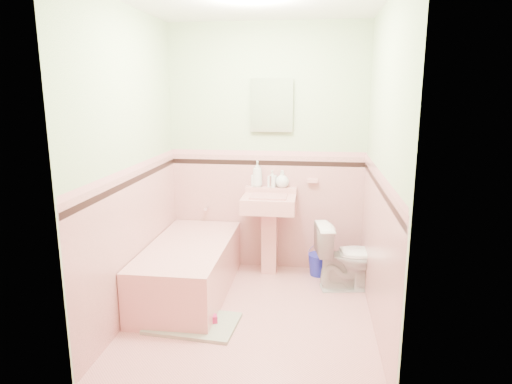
# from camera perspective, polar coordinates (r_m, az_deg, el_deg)

# --- Properties ---
(floor) EXTENTS (2.20, 2.20, 0.00)m
(floor) POSITION_cam_1_polar(r_m,az_deg,el_deg) (3.95, -0.49, -15.11)
(floor) COLOR pink
(floor) RESTS_ON ground
(wall_back) EXTENTS (2.50, 0.00, 2.50)m
(wall_back) POSITION_cam_1_polar(r_m,az_deg,el_deg) (4.63, 1.38, 5.32)
(wall_back) COLOR #F6EBC8
(wall_back) RESTS_ON ground
(wall_front) EXTENTS (2.50, 0.00, 2.50)m
(wall_front) POSITION_cam_1_polar(r_m,az_deg,el_deg) (2.48, -4.07, -1.14)
(wall_front) COLOR #F6EBC8
(wall_front) RESTS_ON ground
(wall_left) EXTENTS (0.00, 2.50, 2.50)m
(wall_left) POSITION_cam_1_polar(r_m,az_deg,el_deg) (3.81, -15.60, 3.28)
(wall_left) COLOR #F6EBC8
(wall_left) RESTS_ON ground
(wall_right) EXTENTS (0.00, 2.50, 2.50)m
(wall_right) POSITION_cam_1_polar(r_m,az_deg,el_deg) (3.55, 15.69, 2.60)
(wall_right) COLOR #F6EBC8
(wall_right) RESTS_ON ground
(wainscot_back) EXTENTS (2.00, 0.00, 2.00)m
(wainscot_back) POSITION_cam_1_polar(r_m,az_deg,el_deg) (4.74, 1.32, -2.52)
(wainscot_back) COLOR pink
(wainscot_back) RESTS_ON ground
(wainscot_front) EXTENTS (2.00, 0.00, 2.00)m
(wainscot_front) POSITION_cam_1_polar(r_m,az_deg,el_deg) (2.72, -3.80, -14.48)
(wainscot_front) COLOR pink
(wainscot_front) RESTS_ON ground
(wainscot_left) EXTENTS (0.00, 2.20, 2.20)m
(wainscot_left) POSITION_cam_1_polar(r_m,az_deg,el_deg) (3.96, -14.88, -6.03)
(wainscot_left) COLOR pink
(wainscot_left) RESTS_ON ground
(wainscot_right) EXTENTS (0.00, 2.20, 2.20)m
(wainscot_right) POSITION_cam_1_polar(r_m,az_deg,el_deg) (3.71, 14.91, -7.32)
(wainscot_right) COLOR pink
(wainscot_right) RESTS_ON ground
(accent_back) EXTENTS (2.00, 0.00, 2.00)m
(accent_back) POSITION_cam_1_polar(r_m,az_deg,el_deg) (4.63, 1.35, 3.69)
(accent_back) COLOR black
(accent_back) RESTS_ON ground
(accent_front) EXTENTS (2.00, 0.00, 2.00)m
(accent_front) POSITION_cam_1_polar(r_m,az_deg,el_deg) (2.53, -3.95, -3.90)
(accent_front) COLOR black
(accent_front) RESTS_ON ground
(accent_left) EXTENTS (0.00, 2.20, 2.20)m
(accent_left) POSITION_cam_1_polar(r_m,az_deg,el_deg) (3.83, -15.24, 1.36)
(accent_left) COLOR black
(accent_left) RESTS_ON ground
(accent_right) EXTENTS (0.00, 2.20, 2.20)m
(accent_right) POSITION_cam_1_polar(r_m,az_deg,el_deg) (3.57, 15.28, 0.56)
(accent_right) COLOR black
(accent_right) RESTS_ON ground
(cap_back) EXTENTS (2.00, 0.00, 2.00)m
(cap_back) POSITION_cam_1_polar(r_m,az_deg,el_deg) (4.61, 1.36, 4.92)
(cap_back) COLOR pink
(cap_back) RESTS_ON ground
(cap_front) EXTENTS (2.00, 0.00, 2.00)m
(cap_front) POSITION_cam_1_polar(r_m,az_deg,el_deg) (2.51, -3.98, -1.71)
(cap_front) COLOR pink
(cap_front) RESTS_ON ground
(cap_left) EXTENTS (0.00, 2.20, 2.20)m
(cap_left) POSITION_cam_1_polar(r_m,az_deg,el_deg) (3.81, -15.32, 2.83)
(cap_left) COLOR pink
(cap_left) RESTS_ON ground
(cap_right) EXTENTS (0.00, 2.20, 2.20)m
(cap_right) POSITION_cam_1_polar(r_m,az_deg,el_deg) (3.55, 15.37, 2.13)
(cap_right) COLOR pink
(cap_right) RESTS_ON ground
(bathtub) EXTENTS (0.70, 1.50, 0.45)m
(bathtub) POSITION_cam_1_polar(r_m,az_deg,el_deg) (4.27, -8.39, -9.72)
(bathtub) COLOR #D9908C
(bathtub) RESTS_ON floor
(tub_faucet) EXTENTS (0.04, 0.12, 0.04)m
(tub_faucet) POSITION_cam_1_polar(r_m,az_deg,el_deg) (4.80, -6.22, -2.02)
(tub_faucet) COLOR silver
(tub_faucet) RESTS_ON wall_back
(sink) EXTENTS (0.52, 0.48, 0.82)m
(sink) POSITION_cam_1_polar(r_m,az_deg,el_deg) (4.57, 1.63, -5.56)
(sink) COLOR #D9908C
(sink) RESTS_ON floor
(sink_faucet) EXTENTS (0.02, 0.02, 0.10)m
(sink_faucet) POSITION_cam_1_polar(r_m,az_deg,el_deg) (4.57, 1.85, 1.41)
(sink_faucet) COLOR silver
(sink_faucet) RESTS_ON sink
(medicine_cabinet) EXTENTS (0.37, 0.04, 0.47)m
(medicine_cabinet) POSITION_cam_1_polar(r_m,az_deg,el_deg) (4.56, 2.01, 10.88)
(medicine_cabinet) COLOR white
(medicine_cabinet) RESTS_ON wall_back
(soap_dish) EXTENTS (0.11, 0.06, 0.04)m
(soap_dish) POSITION_cam_1_polar(r_m,az_deg,el_deg) (4.61, 7.13, 1.41)
(soap_dish) COLOR #D9908C
(soap_dish) RESTS_ON wall_back
(soap_bottle_left) EXTENTS (0.13, 0.13, 0.27)m
(soap_bottle_left) POSITION_cam_1_polar(r_m,az_deg,el_deg) (4.61, 0.17, 2.31)
(soap_bottle_left) COLOR #B2B2B2
(soap_bottle_left) RESTS_ON sink
(soap_bottle_mid) EXTENTS (0.09, 0.09, 0.17)m
(soap_bottle_mid) POSITION_cam_1_polar(r_m,az_deg,el_deg) (4.61, 2.07, 1.68)
(soap_bottle_mid) COLOR #B2B2B2
(soap_bottle_mid) RESTS_ON sink
(soap_bottle_right) EXTENTS (0.18, 0.18, 0.17)m
(soap_bottle_right) POSITION_cam_1_polar(r_m,az_deg,el_deg) (4.60, 3.32, 1.67)
(soap_bottle_right) COLOR #B2B2B2
(soap_bottle_right) RESTS_ON sink
(tube) EXTENTS (0.05, 0.05, 0.12)m
(tube) POSITION_cam_1_polar(r_m,az_deg,el_deg) (4.63, -0.39, 1.43)
(tube) COLOR white
(tube) RESTS_ON sink
(toilet) EXTENTS (0.68, 0.46, 0.64)m
(toilet) POSITION_cam_1_polar(r_m,az_deg,el_deg) (4.38, 11.65, -7.96)
(toilet) COLOR white
(toilet) RESTS_ON floor
(bucket) EXTENTS (0.23, 0.23, 0.22)m
(bucket) POSITION_cam_1_polar(r_m,az_deg,el_deg) (4.71, 7.93, -9.05)
(bucket) COLOR #1C23A4
(bucket) RESTS_ON floor
(bath_mat) EXTENTS (0.74, 0.53, 0.03)m
(bath_mat) POSITION_cam_1_polar(r_m,az_deg,el_deg) (3.82, -7.93, -16.08)
(bath_mat) COLOR gray
(bath_mat) RESTS_ON floor
(shoe) EXTENTS (0.16, 0.11, 0.06)m
(shoe) POSITION_cam_1_polar(r_m,az_deg,el_deg) (3.77, -6.07, -15.69)
(shoe) COLOR #BF1E59
(shoe) RESTS_ON bath_mat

